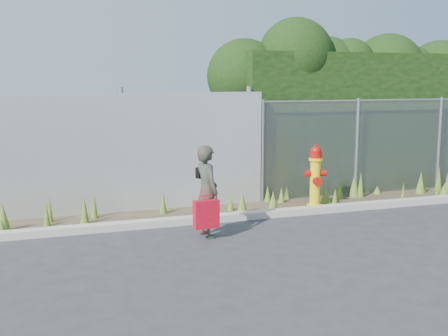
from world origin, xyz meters
TOP-DOWN VIEW (x-y plane):
  - ground at (0.00, 0.00)m, footprint 80.00×80.00m
  - curb at (0.00, 1.80)m, footprint 16.00×0.22m
  - weed_strip at (0.35, 2.46)m, footprint 16.00×1.34m
  - corrugated_fence at (-3.25, 3.01)m, footprint 8.50×0.21m
  - chainlink_fence at (4.25, 3.00)m, footprint 6.50×0.07m
  - hedge at (4.21, 4.04)m, footprint 7.88×2.03m
  - fire_hydrant at (1.81, 2.19)m, footprint 0.41×0.37m
  - woman at (-0.73, 0.97)m, footprint 0.44×0.58m
  - red_tote_bag at (-0.81, 0.76)m, footprint 0.39×0.14m
  - black_shoulder_bag at (-0.73, 1.17)m, footprint 0.23×0.09m

SIDE VIEW (x-z plane):
  - ground at x=0.00m, z-range 0.00..0.00m
  - curb at x=0.00m, z-range 0.00..0.12m
  - weed_strip at x=0.35m, z-range -0.12..0.41m
  - red_tote_bag at x=-0.81m, z-range 0.16..0.67m
  - fire_hydrant at x=1.81m, z-range -0.02..1.21m
  - woman at x=-0.73m, z-range 0.00..1.44m
  - black_shoulder_bag at x=-0.73m, z-range 0.90..1.07m
  - chainlink_fence at x=4.25m, z-range 0.01..2.06m
  - corrugated_fence at x=-3.25m, z-range -0.05..2.25m
  - hedge at x=4.21m, z-range 0.14..3.89m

